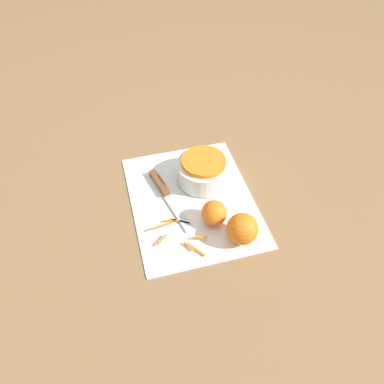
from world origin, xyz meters
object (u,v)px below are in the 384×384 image
(bowl_speckled, at_px, (204,170))
(knife, at_px, (163,189))
(orange_left, at_px, (214,213))
(orange_right, at_px, (242,229))

(bowl_speckled, bearing_deg, knife, -82.92)
(knife, relative_size, orange_left, 3.54)
(bowl_speckled, height_order, orange_left, bowl_speckled)
(knife, distance_m, orange_left, 0.18)
(bowl_speckled, bearing_deg, orange_left, -6.40)
(knife, bearing_deg, bowl_speckled, 84.07)
(orange_left, distance_m, orange_right, 0.09)
(bowl_speckled, bearing_deg, orange_right, 8.15)
(bowl_speckled, relative_size, orange_right, 1.90)
(bowl_speckled, distance_m, knife, 0.13)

